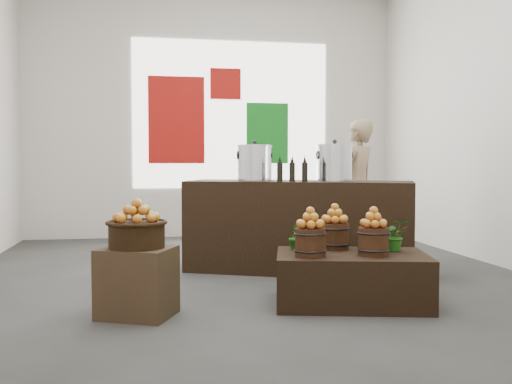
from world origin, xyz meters
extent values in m
plane|color=#383836|center=(0.00, 0.00, 0.00)|extent=(7.00, 7.00, 0.00)
cube|color=beige|center=(0.00, 3.50, 2.00)|extent=(6.00, 0.04, 4.00)
cube|color=white|center=(0.30, 3.48, 2.00)|extent=(3.20, 0.02, 2.40)
cube|color=#9D100C|center=(-0.60, 3.47, 1.90)|extent=(0.90, 0.04, 1.40)
cube|color=#117019|center=(0.90, 3.47, 1.70)|extent=(0.70, 0.04, 1.00)
cube|color=#9D100C|center=(0.20, 3.47, 2.50)|extent=(0.50, 0.04, 0.50)
cube|color=#452F20|center=(-1.11, -1.32, 0.27)|extent=(0.68, 0.63, 0.55)
cylinder|color=black|center=(-1.11, -1.32, 0.65)|extent=(0.44, 0.44, 0.20)
cube|color=black|center=(0.68, -1.26, 0.22)|extent=(1.42, 1.05, 0.44)
cylinder|color=#3C1E10|center=(0.29, -1.35, 0.56)|extent=(0.25, 0.25, 0.23)
cylinder|color=#3C1E10|center=(0.82, -1.39, 0.56)|extent=(0.25, 0.25, 0.23)
cylinder|color=#3C1E10|center=(0.61, -1.00, 0.56)|extent=(0.25, 0.25, 0.23)
imported|color=#195612|center=(1.09, -1.21, 0.58)|extent=(0.30, 0.28, 0.28)
imported|color=#195612|center=(0.26, -1.00, 0.56)|extent=(0.16, 0.15, 0.24)
cube|color=black|center=(0.61, 0.27, 0.51)|extent=(2.58, 1.70, 1.01)
cylinder|color=silver|center=(0.15, 0.47, 1.20)|extent=(0.38, 0.38, 0.38)
cylinder|color=silver|center=(0.97, 0.11, 1.20)|extent=(0.38, 0.38, 0.38)
imported|color=#8D7456|center=(1.71, 1.40, 0.90)|extent=(0.78, 0.73, 1.79)
camera|label=1|loc=(-0.98, -5.87, 1.22)|focal=40.00mm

